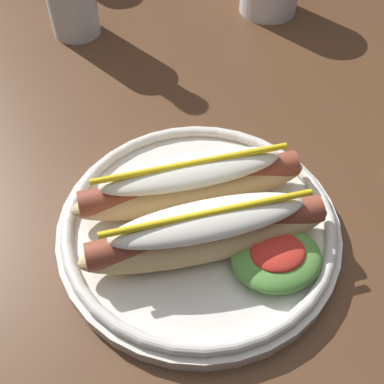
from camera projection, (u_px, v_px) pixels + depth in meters
The scene contains 3 objects.
ground_plane at pixel (160, 332), 1.19m from camera, with size 8.00×8.00×0.00m, color #2D2826.
dining_table at pixel (136, 143), 0.69m from camera, with size 1.43×1.02×0.74m.
hot_dog_plate at pixel (202, 220), 0.46m from camera, with size 0.28×0.28×0.08m.
Camera 1 is at (-0.03, -0.50, 1.14)m, focal length 44.83 mm.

